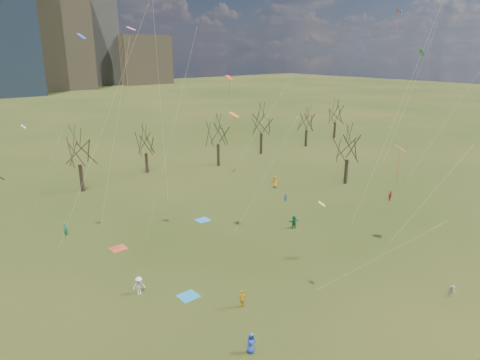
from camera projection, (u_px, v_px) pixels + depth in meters
ground at (327, 288)px, 37.36m from camera, size 500.00×500.00×0.00m
bare_tree_row at (132, 147)px, 63.12m from camera, size 113.04×29.80×9.50m
blanket_teal at (188, 296)px, 36.03m from camera, size 1.60×1.50×0.03m
blanket_navy at (203, 220)px, 52.10m from camera, size 1.60×1.50×0.03m
blanket_crimson at (119, 248)px, 44.69m from camera, size 1.60×1.50×0.03m
person_0 at (251, 343)px, 29.12m from camera, size 0.88×0.72×1.54m
person_3 at (452, 291)px, 35.95m from camera, size 0.42×0.68×1.02m
person_4 at (242, 299)px, 34.33m from camera, size 0.95×0.62×1.49m
person_5 at (294, 222)px, 49.50m from camera, size 1.59×0.87×1.64m
person_8 at (286, 198)px, 58.35m from camera, size 0.60×0.62×1.01m
person_9 at (139, 286)px, 36.16m from camera, size 1.18×0.91×1.61m
person_10 at (390, 196)px, 58.65m from camera, size 0.81×0.36×1.37m
person_12 at (275, 182)px, 64.19m from camera, size 0.59×0.88×1.79m
person_13 at (65, 229)px, 47.55m from camera, size 0.47×0.63×1.58m
kites_airborne at (263, 111)px, 47.67m from camera, size 76.44×43.39×36.82m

